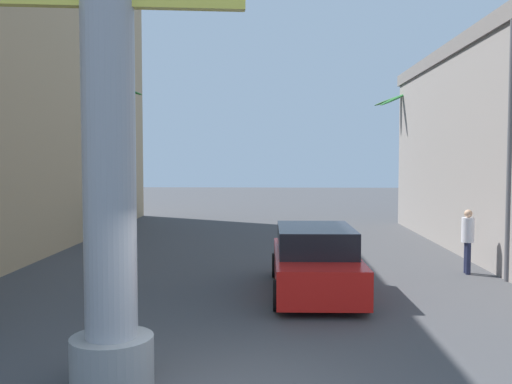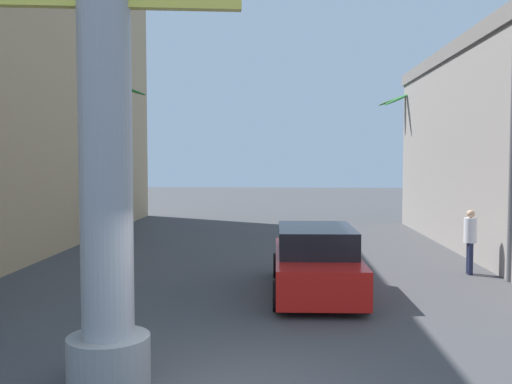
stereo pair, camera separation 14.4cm
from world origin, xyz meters
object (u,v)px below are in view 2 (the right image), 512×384
object	(u,v)px
palm_tree_far_right	(412,138)
pedestrian_mid_right	(470,237)
palm_tree_far_left	(115,145)
street_lamp	(498,97)
pedestrian_far_left	(123,217)
car_lead	(316,261)

from	to	relation	value
palm_tree_far_right	pedestrian_mid_right	distance (m)	12.27
palm_tree_far_left	pedestrian_mid_right	world-z (taller)	palm_tree_far_left
street_lamp	pedestrian_far_left	world-z (taller)	street_lamp
street_lamp	pedestrian_far_left	xyz separation A→B (m)	(-11.38, 6.04, -3.72)
pedestrian_mid_right	pedestrian_far_left	bearing A→B (deg)	155.16
car_lead	pedestrian_mid_right	xyz separation A→B (m)	(4.34, 2.33, 0.30)
palm_tree_far_right	palm_tree_far_left	xyz separation A→B (m)	(-13.39, -3.16, -0.38)
street_lamp	palm_tree_far_left	world-z (taller)	street_lamp
palm_tree_far_left	pedestrian_mid_right	xyz separation A→B (m)	(12.37, -8.67, -2.74)
palm_tree_far_right	pedestrian_mid_right	xyz separation A→B (m)	(-1.02, -11.83, -3.12)
car_lead	palm_tree_far_left	bearing A→B (deg)	126.13
car_lead	palm_tree_far_left	world-z (taller)	palm_tree_far_left
pedestrian_mid_right	palm_tree_far_right	bearing A→B (deg)	85.06
car_lead	palm_tree_far_left	xyz separation A→B (m)	(-8.03, 11.00, 3.04)
street_lamp	pedestrian_mid_right	distance (m)	3.82
street_lamp	car_lead	size ratio (longest dim) A/B	1.63
street_lamp	pedestrian_far_left	bearing A→B (deg)	152.04
car_lead	pedestrian_mid_right	size ratio (longest dim) A/B	2.73
palm_tree_far_left	pedestrian_far_left	size ratio (longest dim) A/B	3.70
pedestrian_mid_right	pedestrian_far_left	distance (m)	12.18
palm_tree_far_left	pedestrian_mid_right	size ratio (longest dim) A/B	3.61
street_lamp	pedestrian_mid_right	size ratio (longest dim) A/B	4.44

